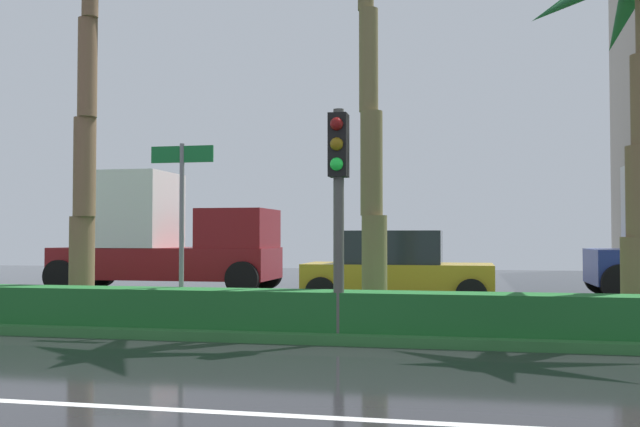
{
  "coord_description": "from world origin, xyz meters",
  "views": [
    {
      "loc": [
        4.19,
        -4.15,
        1.6
      ],
      "look_at": [
        0.54,
        13.73,
        2.18
      ],
      "focal_mm": 39.74,
      "sensor_mm": 36.0,
      "label": 1
    }
  ],
  "objects_px": {
    "street_name_sign": "(182,207)",
    "box_truck_lead": "(164,238)",
    "traffic_signal_median_right": "(338,178)",
    "car_in_traffic_second": "(396,269)"
  },
  "relations": [
    {
      "from": "street_name_sign",
      "to": "box_truck_lead",
      "type": "xyz_separation_m",
      "value": [
        -3.96,
        8.19,
        -0.53
      ]
    },
    {
      "from": "car_in_traffic_second",
      "to": "traffic_signal_median_right",
      "type": "bearing_deg",
      "value": -92.8
    },
    {
      "from": "traffic_signal_median_right",
      "to": "box_truck_lead",
      "type": "relative_size",
      "value": 0.53
    },
    {
      "from": "box_truck_lead",
      "to": "car_in_traffic_second",
      "type": "xyz_separation_m",
      "value": [
        7.04,
        -2.88,
        -0.72
      ]
    },
    {
      "from": "box_truck_lead",
      "to": "car_in_traffic_second",
      "type": "bearing_deg",
      "value": -22.26
    },
    {
      "from": "street_name_sign",
      "to": "box_truck_lead",
      "type": "relative_size",
      "value": 0.47
    },
    {
      "from": "traffic_signal_median_right",
      "to": "box_truck_lead",
      "type": "xyz_separation_m",
      "value": [
        -6.75,
        8.86,
        -0.92
      ]
    },
    {
      "from": "street_name_sign",
      "to": "car_in_traffic_second",
      "type": "xyz_separation_m",
      "value": [
        3.08,
        5.31,
        -1.25
      ]
    },
    {
      "from": "box_truck_lead",
      "to": "car_in_traffic_second",
      "type": "distance_m",
      "value": 7.64
    },
    {
      "from": "traffic_signal_median_right",
      "to": "box_truck_lead",
      "type": "bearing_deg",
      "value": 127.29
    }
  ]
}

